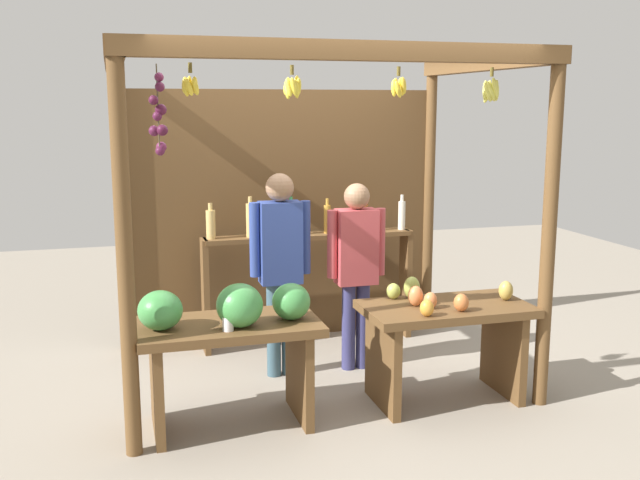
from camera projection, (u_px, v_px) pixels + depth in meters
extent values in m
plane|color=gray|center=(313.00, 374.00, 5.81)|extent=(12.00, 12.00, 0.00)
cylinder|color=brown|center=(125.00, 255.00, 4.25)|extent=(0.10, 0.10, 2.50)
cylinder|color=brown|center=(549.00, 232.00, 5.01)|extent=(0.10, 0.10, 2.50)
cylinder|color=brown|center=(120.00, 209.00, 6.14)|extent=(0.10, 0.10, 2.50)
cylinder|color=brown|center=(429.00, 198.00, 6.91)|extent=(0.10, 0.10, 2.50)
cube|color=brown|center=(356.00, 51.00, 4.42)|extent=(2.93, 0.12, 0.12)
cube|color=brown|center=(113.00, 57.00, 4.98)|extent=(0.12, 2.10, 0.12)
cube|color=brown|center=(485.00, 63.00, 5.74)|extent=(0.12, 2.10, 0.12)
cube|color=#52381E|center=(283.00, 216.00, 6.57)|extent=(2.83, 0.04, 2.25)
cylinder|color=brown|center=(190.00, 68.00, 4.27)|extent=(0.02, 0.02, 0.06)
ellipsoid|color=gold|center=(195.00, 85.00, 4.29)|extent=(0.04, 0.06, 0.11)
ellipsoid|color=gold|center=(194.00, 85.00, 4.32)|extent=(0.06, 0.05, 0.11)
ellipsoid|color=gold|center=(188.00, 84.00, 4.32)|extent=(0.06, 0.04, 0.11)
ellipsoid|color=gold|center=(185.00, 85.00, 4.29)|extent=(0.05, 0.06, 0.11)
ellipsoid|color=gold|center=(186.00, 88.00, 4.27)|extent=(0.05, 0.06, 0.11)
ellipsoid|color=gold|center=(189.00, 87.00, 4.25)|extent=(0.07, 0.05, 0.11)
ellipsoid|color=gold|center=(195.00, 87.00, 4.27)|extent=(0.06, 0.06, 0.11)
cylinder|color=brown|center=(492.00, 72.00, 4.82)|extent=(0.02, 0.02, 0.06)
ellipsoid|color=#D1CC4C|center=(495.00, 90.00, 4.84)|extent=(0.04, 0.07, 0.15)
ellipsoid|color=#D1CC4C|center=(494.00, 92.00, 4.86)|extent=(0.06, 0.08, 0.15)
ellipsoid|color=#D1CC4C|center=(488.00, 93.00, 4.88)|extent=(0.08, 0.04, 0.14)
ellipsoid|color=#D1CC4C|center=(487.00, 90.00, 4.86)|extent=(0.09, 0.07, 0.15)
ellipsoid|color=#D1CC4C|center=(485.00, 91.00, 4.85)|extent=(0.05, 0.07, 0.15)
ellipsoid|color=#D1CC4C|center=(488.00, 91.00, 4.81)|extent=(0.06, 0.08, 0.15)
ellipsoid|color=#D1CC4C|center=(491.00, 91.00, 4.81)|extent=(0.08, 0.06, 0.15)
ellipsoid|color=#D1CC4C|center=(495.00, 88.00, 4.80)|extent=(0.07, 0.04, 0.15)
ellipsoid|color=#D1CC4C|center=(496.00, 91.00, 4.83)|extent=(0.06, 0.07, 0.15)
cylinder|color=brown|center=(292.00, 70.00, 4.52)|extent=(0.02, 0.02, 0.06)
ellipsoid|color=yellow|center=(298.00, 87.00, 4.55)|extent=(0.04, 0.08, 0.12)
ellipsoid|color=yellow|center=(295.00, 85.00, 4.58)|extent=(0.06, 0.06, 0.13)
ellipsoid|color=yellow|center=(291.00, 88.00, 4.57)|extent=(0.07, 0.04, 0.12)
ellipsoid|color=yellow|center=(287.00, 86.00, 4.56)|extent=(0.07, 0.06, 0.13)
ellipsoid|color=yellow|center=(287.00, 90.00, 4.54)|extent=(0.04, 0.08, 0.12)
ellipsoid|color=yellow|center=(289.00, 87.00, 4.51)|extent=(0.06, 0.06, 0.13)
ellipsoid|color=yellow|center=(294.00, 87.00, 4.51)|extent=(0.06, 0.04, 0.12)
ellipsoid|color=yellow|center=(296.00, 89.00, 4.53)|extent=(0.05, 0.05, 0.13)
cylinder|color=brown|center=(399.00, 71.00, 4.70)|extent=(0.02, 0.02, 0.06)
ellipsoid|color=gold|center=(403.00, 87.00, 4.73)|extent=(0.04, 0.06, 0.12)
ellipsoid|color=gold|center=(399.00, 86.00, 4.75)|extent=(0.07, 0.05, 0.12)
ellipsoid|color=gold|center=(394.00, 86.00, 4.74)|extent=(0.07, 0.06, 0.12)
ellipsoid|color=gold|center=(394.00, 88.00, 4.72)|extent=(0.04, 0.06, 0.12)
ellipsoid|color=gold|center=(398.00, 89.00, 4.68)|extent=(0.07, 0.05, 0.12)
ellipsoid|color=gold|center=(403.00, 85.00, 4.70)|extent=(0.06, 0.05, 0.12)
cylinder|color=#4C422D|center=(158.00, 110.00, 4.43)|extent=(0.01, 0.01, 0.55)
sphere|color=#601E42|center=(159.00, 77.00, 4.39)|extent=(0.06, 0.06, 0.06)
sphere|color=#511938|center=(160.00, 87.00, 4.39)|extent=(0.06, 0.06, 0.06)
sphere|color=#47142D|center=(153.00, 100.00, 4.40)|extent=(0.06, 0.06, 0.06)
sphere|color=#47142D|center=(161.00, 110.00, 4.44)|extent=(0.07, 0.07, 0.07)
sphere|color=#511938|center=(157.00, 116.00, 4.43)|extent=(0.06, 0.06, 0.06)
sphere|color=#47142D|center=(162.00, 130.00, 4.45)|extent=(0.07, 0.07, 0.07)
sphere|color=#511938|center=(154.00, 131.00, 4.48)|extent=(0.07, 0.07, 0.07)
sphere|color=#511938|center=(160.00, 151.00, 4.49)|extent=(0.06, 0.06, 0.06)
sphere|color=#601E42|center=(161.00, 147.00, 4.50)|extent=(0.06, 0.06, 0.06)
cube|color=brown|center=(229.00, 327.00, 4.76)|extent=(1.19, 0.64, 0.06)
cube|color=brown|center=(157.00, 386.00, 4.70)|extent=(0.06, 0.58, 0.65)
cube|color=brown|center=(299.00, 371.00, 4.96)|extent=(0.06, 0.58, 0.65)
ellipsoid|color=#429347|center=(160.00, 310.00, 4.58)|extent=(0.30, 0.30, 0.25)
ellipsoid|color=#429347|center=(240.00, 305.00, 4.64)|extent=(0.40, 0.40, 0.28)
ellipsoid|color=#429347|center=(291.00, 302.00, 4.80)|extent=(0.33, 0.33, 0.24)
cylinder|color=white|center=(228.00, 324.00, 4.57)|extent=(0.07, 0.07, 0.09)
cube|color=brown|center=(446.00, 309.00, 5.18)|extent=(1.19, 0.64, 0.06)
cube|color=brown|center=(383.00, 363.00, 5.12)|extent=(0.06, 0.58, 0.65)
cube|color=brown|center=(503.00, 351.00, 5.37)|extent=(0.06, 0.58, 0.65)
ellipsoid|color=#B79E47|center=(506.00, 291.00, 5.29)|extent=(0.15, 0.15, 0.14)
ellipsoid|color=#E07F47|center=(430.00, 300.00, 5.07)|extent=(0.12, 0.12, 0.12)
ellipsoid|color=gold|center=(427.00, 308.00, 4.88)|extent=(0.13, 0.13, 0.12)
ellipsoid|color=#CC7038|center=(461.00, 303.00, 5.00)|extent=(0.14, 0.14, 0.12)
ellipsoid|color=#A8B24C|center=(412.00, 288.00, 5.33)|extent=(0.16, 0.16, 0.16)
ellipsoid|color=#E07F47|center=(416.00, 296.00, 5.13)|extent=(0.13, 0.13, 0.15)
ellipsoid|color=#A8B24C|center=(393.00, 291.00, 5.33)|extent=(0.11, 0.11, 0.12)
cube|color=brown|center=(206.00, 297.00, 6.22)|extent=(0.05, 0.20, 1.00)
cube|color=brown|center=(405.00, 282.00, 6.72)|extent=(0.05, 0.20, 1.00)
cube|color=brown|center=(309.00, 236.00, 6.38)|extent=(1.84, 0.22, 0.04)
cylinder|color=#D8B266|center=(211.00, 225.00, 6.13)|extent=(0.08, 0.08, 0.24)
cylinder|color=#D8B266|center=(210.00, 207.00, 6.10)|extent=(0.04, 0.04, 0.06)
cylinder|color=#D8B266|center=(250.00, 220.00, 6.21)|extent=(0.07, 0.07, 0.29)
cylinder|color=#D8B266|center=(250.00, 200.00, 6.18)|extent=(0.03, 0.03, 0.06)
cylinder|color=#338C4C|center=(291.00, 219.00, 6.31)|extent=(0.07, 0.07, 0.28)
cylinder|color=#338C4C|center=(291.00, 200.00, 6.28)|extent=(0.03, 0.03, 0.06)
cylinder|color=gold|center=(327.00, 219.00, 6.40)|extent=(0.06, 0.06, 0.25)
cylinder|color=gold|center=(327.00, 202.00, 6.37)|extent=(0.03, 0.03, 0.06)
cylinder|color=#994C1E|center=(364.00, 218.00, 6.50)|extent=(0.06, 0.06, 0.24)
cylinder|color=#994C1E|center=(365.00, 201.00, 6.47)|extent=(0.03, 0.03, 0.06)
cylinder|color=silver|center=(402.00, 215.00, 6.59)|extent=(0.06, 0.06, 0.26)
cylinder|color=silver|center=(402.00, 198.00, 6.56)|extent=(0.03, 0.03, 0.06)
cylinder|color=#395765|center=(274.00, 330.00, 5.71)|extent=(0.11, 0.11, 0.75)
cylinder|color=#395765|center=(289.00, 328.00, 5.75)|extent=(0.11, 0.11, 0.75)
cube|color=#2D428C|center=(280.00, 243.00, 5.60)|extent=(0.32, 0.19, 0.64)
cylinder|color=#2D428C|center=(255.00, 240.00, 5.54)|extent=(0.08, 0.08, 0.57)
cylinder|color=#2D428C|center=(305.00, 237.00, 5.65)|extent=(0.08, 0.08, 0.57)
sphere|color=#997051|center=(280.00, 188.00, 5.53)|extent=(0.22, 0.22, 0.22)
cylinder|color=navy|center=(349.00, 327.00, 5.87)|extent=(0.11, 0.11, 0.71)
cylinder|color=navy|center=(363.00, 325.00, 5.90)|extent=(0.11, 0.11, 0.71)
cube|color=#BF474C|center=(356.00, 247.00, 5.76)|extent=(0.32, 0.19, 0.60)
cylinder|color=#BF474C|center=(332.00, 244.00, 5.70)|extent=(0.08, 0.08, 0.54)
cylinder|color=#BF474C|center=(380.00, 242.00, 5.81)|extent=(0.08, 0.08, 0.54)
sphere|color=#997051|center=(357.00, 196.00, 5.69)|extent=(0.20, 0.20, 0.20)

